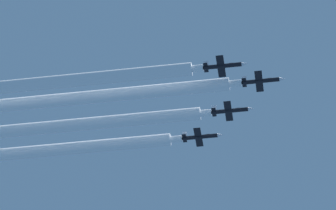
# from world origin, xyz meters

# --- Properties ---
(jet_lead) EXTENTS (8.19, 11.92, 2.87)m
(jet_lead) POSITION_xyz_m (0.32, 5.73, 181.08)
(jet_lead) COLOR black
(jet_left_wingman) EXTENTS (8.19, 11.92, 2.87)m
(jet_left_wingman) POSITION_xyz_m (-8.99, -3.36, 179.73)
(jet_left_wingman) COLOR black
(jet_right_wingman) EXTENTS (8.19, 11.92, 2.87)m
(jet_right_wingman) POSITION_xyz_m (8.50, -3.60, 180.14)
(jet_right_wingman) COLOR black
(jet_outer_left) EXTENTS (8.19, 11.92, 2.87)m
(jet_outer_left) POSITION_xyz_m (-18.14, -12.63, 179.03)
(jet_outer_left) COLOR black
(smoke_trail_lead) EXTENTS (3.50, 85.48, 3.50)m
(smoke_trail_lead) POSITION_xyz_m (0.32, -42.44, 181.05)
(smoke_trail_lead) COLOR white
(smoke_trail_left_wingman) EXTENTS (3.50, 79.04, 3.50)m
(smoke_trail_left_wingman) POSITION_xyz_m (-8.99, -48.31, 179.70)
(smoke_trail_left_wingman) COLOR white
(smoke_trail_right_wingman) EXTENTS (3.50, 77.06, 3.50)m
(smoke_trail_right_wingman) POSITION_xyz_m (8.50, -47.56, 180.11)
(smoke_trail_right_wingman) COLOR white
(smoke_trail_outer_left) EXTENTS (3.50, 84.41, 3.50)m
(smoke_trail_outer_left) POSITION_xyz_m (-18.14, -60.26, 179.00)
(smoke_trail_outer_left) COLOR white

